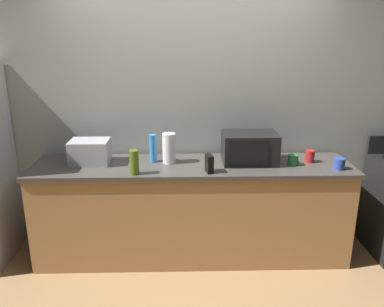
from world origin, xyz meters
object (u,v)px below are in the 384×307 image
(microwave, at_px, (250,148))
(paper_towel_roll, at_px, (169,148))
(mug_red, at_px, (310,156))
(bottle_olive_oil, at_px, (134,162))
(mug_green, at_px, (293,160))
(toaster_oven, at_px, (90,152))
(bottle_spray_cleaner, at_px, (153,148))
(cordless_phone, at_px, (209,164))
(mug_blue, at_px, (339,164))

(microwave, distance_m, paper_towel_roll, 0.72)
(paper_towel_roll, relative_size, mug_red, 2.47)
(bottle_olive_oil, xyz_separation_m, mug_green, (1.37, 0.20, -0.06))
(toaster_oven, distance_m, mug_red, 1.97)
(bottle_olive_oil, xyz_separation_m, bottle_spray_cleaner, (0.13, 0.32, 0.02))
(cordless_phone, xyz_separation_m, mug_red, (0.93, 0.24, -0.02))
(bottle_spray_cleaner, bearing_deg, mug_blue, -8.56)
(toaster_oven, distance_m, cordless_phone, 1.08)
(microwave, distance_m, mug_blue, 0.77)
(cordless_phone, relative_size, bottle_spray_cleaner, 0.60)
(microwave, xyz_separation_m, mug_red, (0.55, -0.01, -0.08))
(microwave, height_order, toaster_oven, microwave)
(cordless_phone, xyz_separation_m, bottle_olive_oil, (-0.62, -0.03, 0.03))
(bottle_olive_oil, relative_size, mug_blue, 2.12)
(microwave, height_order, cordless_phone, microwave)
(bottle_olive_oil, height_order, mug_blue, bottle_olive_oil)
(bottle_olive_oil, distance_m, bottle_spray_cleaner, 0.35)
(paper_towel_roll, bearing_deg, microwave, -0.18)
(mug_green, bearing_deg, bottle_spray_cleaner, 174.42)
(toaster_oven, distance_m, mug_green, 1.80)
(bottle_spray_cleaner, height_order, mug_red, bottle_spray_cleaner)
(bottle_olive_oil, relative_size, bottle_spray_cleaner, 0.81)
(paper_towel_roll, distance_m, cordless_phone, 0.43)
(cordless_phone, height_order, mug_red, cordless_phone)
(paper_towel_roll, distance_m, bottle_spray_cleaner, 0.15)
(bottle_olive_oil, bearing_deg, bottle_spray_cleaner, 67.78)
(cordless_phone, relative_size, mug_green, 1.62)
(mug_blue, bearing_deg, bottle_olive_oil, -177.36)
(microwave, xyz_separation_m, mug_green, (0.37, -0.09, -0.09))
(toaster_oven, bearing_deg, cordless_phone, -14.37)
(mug_green, bearing_deg, mug_red, 23.42)
(toaster_oven, relative_size, mug_red, 3.11)
(toaster_oven, relative_size, mug_blue, 3.51)
(cordless_phone, bearing_deg, microwave, 22.44)
(mug_red, relative_size, mug_green, 1.18)
(mug_blue, xyz_separation_m, mug_red, (-0.19, 0.20, 0.01))
(toaster_oven, relative_size, bottle_spray_cleaner, 1.35)
(toaster_oven, xyz_separation_m, bottle_spray_cleaner, (0.56, 0.02, 0.02))
(paper_towel_roll, xyz_separation_m, bottle_olive_oil, (-0.28, -0.29, -0.03))
(paper_towel_roll, relative_size, bottle_olive_oil, 1.32)
(toaster_oven, relative_size, cordless_phone, 2.27)
(mug_blue, bearing_deg, toaster_oven, 174.20)
(mug_red, distance_m, mug_green, 0.19)
(microwave, relative_size, mug_blue, 4.95)
(microwave, xyz_separation_m, toaster_oven, (-1.42, 0.01, -0.03))
(bottle_spray_cleaner, distance_m, mug_green, 1.25)
(bottle_olive_oil, distance_m, mug_green, 1.38)
(mug_blue, bearing_deg, microwave, 164.32)
(mug_red, xyz_separation_m, mug_green, (-0.17, -0.08, -0.01))
(microwave, relative_size, toaster_oven, 1.41)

